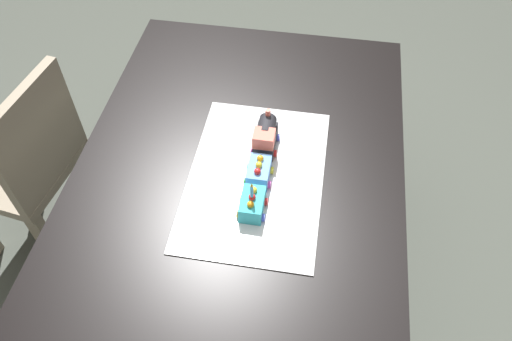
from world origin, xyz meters
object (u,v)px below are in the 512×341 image
chair (29,165)px  cake_car_flatbed_sky_blue (259,172)px  dining_table (241,185)px  cake_locomotive (265,136)px  birthday_candle (252,190)px  cake_car_tanker_turquoise (252,204)px

chair → cake_car_flatbed_sky_blue: (0.13, 0.90, 0.30)m
dining_table → cake_locomotive: cake_locomotive is taller
cake_car_flatbed_sky_blue → birthday_candle: birthday_candle is taller
birthday_candle → dining_table: bearing=-158.6°
birthday_candle → cake_locomotive: bearing=180.0°
cake_locomotive → chair: bearing=-90.2°
dining_table → birthday_candle: size_ratio=24.57×
cake_locomotive → cake_car_tanker_turquoise: (0.25, 0.00, -0.02)m
chair → cake_car_tanker_turquoise: chair is taller
chair → cake_locomotive: 0.95m
cake_locomotive → birthday_candle: (0.25, -0.00, 0.05)m
dining_table → birthday_candle: 0.28m
chair → birthday_candle: 1.01m
dining_table → cake_car_tanker_turquoise: 0.23m
dining_table → chair: size_ratio=1.63×
cake_car_tanker_turquoise → birthday_candle: size_ratio=1.75×
cake_locomotive → cake_car_tanker_turquoise: 0.25m
cake_car_flatbed_sky_blue → cake_locomotive: bearing=180.0°
cake_car_flatbed_sky_blue → birthday_candle: bearing=-0.0°
cake_car_tanker_turquoise → birthday_candle: 0.07m
chair → cake_car_tanker_turquoise: 0.98m
cake_car_tanker_turquoise → cake_car_flatbed_sky_blue: bearing=180.0°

